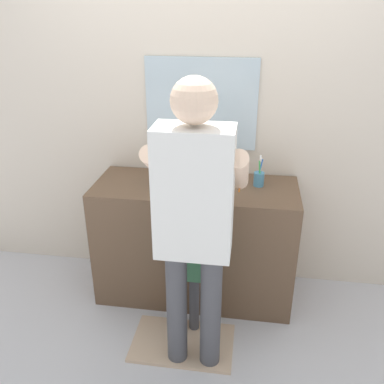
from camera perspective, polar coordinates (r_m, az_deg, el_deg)
ground_plane at (r=2.99m, az=-0.45°, el=-16.89°), size 14.00×14.00×0.00m
back_wall at (r=2.92m, az=1.40°, el=12.12°), size 4.40×0.10×2.70m
vanity_cabinet at (r=2.97m, az=0.43°, el=-6.80°), size 1.38×0.54×0.87m
sink_basin at (r=2.73m, az=0.41°, el=1.79°), size 0.37×0.37×0.11m
faucet at (r=2.92m, az=1.03°, el=3.91°), size 0.18×0.14×0.18m
toothbrush_cup at (r=2.79m, az=9.23°, el=1.89°), size 0.07×0.07×0.21m
soap_bottle at (r=2.78m, az=-5.33°, el=2.37°), size 0.06×0.06×0.17m
bath_mat at (r=2.81m, az=-1.30°, el=-20.10°), size 0.64×0.40×0.02m
child_toddler at (r=2.57m, az=-0.84°, el=-9.02°), size 0.29×0.29×0.94m
adult_parent at (r=2.11m, az=0.32°, el=-2.59°), size 0.53×0.55×1.70m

